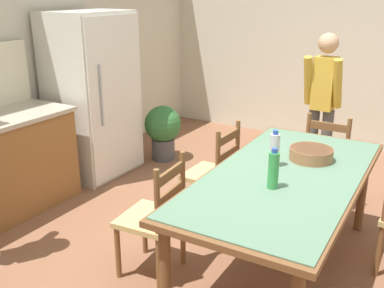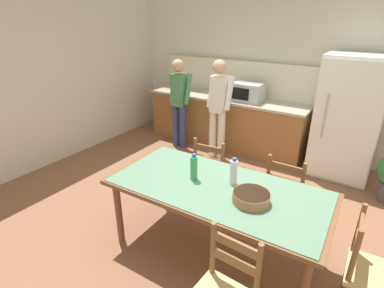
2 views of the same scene
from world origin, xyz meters
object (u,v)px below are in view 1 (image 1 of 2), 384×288
object	(u,v)px
serving_bowl	(311,153)
chair_head_end	(328,160)
person_by_table	(323,100)
potted_plant	(163,129)
refrigerator	(93,95)
bottle_near_centre	(273,170)
bottle_off_centre	(275,150)
chair_side_far_left	(155,218)
chair_side_far_right	(214,174)
dining_table	(285,184)

from	to	relation	value
serving_bowl	chair_head_end	xyz separation A→B (m)	(0.96, 0.10, -0.39)
serving_bowl	person_by_table	xyz separation A→B (m)	(1.51, 0.35, 0.05)
serving_bowl	person_by_table	bearing A→B (deg)	13.19
potted_plant	person_by_table	bearing A→B (deg)	-76.79
refrigerator	person_by_table	xyz separation A→B (m)	(1.12, -2.20, -0.00)
refrigerator	potted_plant	distance (m)	0.96
bottle_near_centre	chair_head_end	bearing A→B (deg)	1.57
bottle_near_centre	bottle_off_centre	world-z (taller)	same
person_by_table	potted_plant	xyz separation A→B (m)	(-0.42, 1.77, -0.50)
chair_side_far_left	chair_side_far_right	world-z (taller)	same
bottle_near_centre	dining_table	bearing A→B (deg)	1.58
refrigerator	bottle_off_centre	xyz separation A→B (m)	(-0.65, -2.36, 0.02)
bottle_off_centre	dining_table	bearing A→B (deg)	-128.23
chair_head_end	person_by_table	xyz separation A→B (m)	(0.55, 0.25, 0.44)
dining_table	bottle_off_centre	xyz separation A→B (m)	(0.10, 0.13, 0.20)
dining_table	chair_side_far_left	xyz separation A→B (m)	(-0.48, 0.77, -0.26)
serving_bowl	chair_side_far_right	world-z (taller)	chair_side_far_right
chair_side_far_right	person_by_table	size ratio (longest dim) A/B	0.58
refrigerator	person_by_table	distance (m)	2.47
chair_side_far_left	person_by_table	size ratio (longest dim) A/B	0.58
refrigerator	bottle_near_centre	xyz separation A→B (m)	(-1.01, -2.50, 0.02)
serving_bowl	person_by_table	world-z (taller)	person_by_table
bottle_off_centre	refrigerator	bearing A→B (deg)	74.57
bottle_off_centre	serving_bowl	bearing A→B (deg)	-35.95
serving_bowl	chair_head_end	world-z (taller)	chair_head_end
bottle_off_centre	potted_plant	bearing A→B (deg)	54.97
bottle_off_centre	serving_bowl	xyz separation A→B (m)	(0.26, -0.19, -0.07)
dining_table	bottle_near_centre	size ratio (longest dim) A/B	7.72
serving_bowl	potted_plant	bearing A→B (deg)	62.77
chair_side_far_right	person_by_table	distance (m)	1.58
bottle_off_centre	chair_side_far_left	world-z (taller)	bottle_off_centre
bottle_near_centre	bottle_off_centre	distance (m)	0.38
bottle_near_centre	serving_bowl	bearing A→B (deg)	-5.27
dining_table	person_by_table	xyz separation A→B (m)	(1.87, 0.29, 0.18)
chair_head_end	refrigerator	bearing A→B (deg)	11.22
bottle_off_centre	person_by_table	xyz separation A→B (m)	(1.77, 0.16, -0.02)
refrigerator	bottle_off_centre	distance (m)	2.45
person_by_table	refrigerator	bearing A→B (deg)	-60.45
bottle_off_centre	chair_head_end	xyz separation A→B (m)	(1.22, -0.09, -0.46)
refrigerator	chair_head_end	world-z (taller)	refrigerator
chair_side_far_left	chair_head_end	distance (m)	1.95
refrigerator	chair_side_far_left	bearing A→B (deg)	-125.72
dining_table	chair_side_far_right	xyz separation A→B (m)	(0.44, 0.80, -0.26)
chair_side_far_left	potted_plant	distance (m)	2.33
bottle_near_centre	chair_head_end	xyz separation A→B (m)	(1.58, 0.04, -0.46)
serving_bowl	dining_table	bearing A→B (deg)	169.95
bottle_near_centre	chair_side_far_right	xyz separation A→B (m)	(0.70, 0.81, -0.46)
person_by_table	chair_side_far_left	bearing A→B (deg)	-9.03
chair_head_end	chair_side_far_left	bearing A→B (deg)	65.92
person_by_table	potted_plant	bearing A→B (deg)	-74.21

